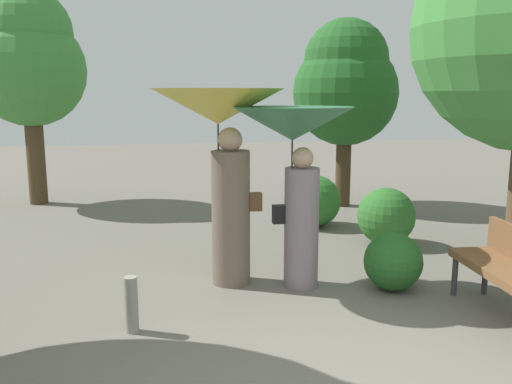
{
  "coord_description": "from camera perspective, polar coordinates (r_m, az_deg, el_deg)",
  "views": [
    {
      "loc": [
        -1.12,
        -3.28,
        2.11
      ],
      "look_at": [
        0.0,
        3.03,
        0.94
      ],
      "focal_mm": 37.98,
      "sensor_mm": 36.0,
      "label": 1
    }
  ],
  "objects": [
    {
      "name": "bush_path_left",
      "position": [
        6.08,
        14.24,
        -7.12
      ],
      "size": [
        0.63,
        0.63,
        0.63
      ],
      "primitive_type": "sphere",
      "color": "#235B23",
      "rests_on": "ground"
    },
    {
      "name": "bush_path_right",
      "position": [
        7.83,
        13.55,
        -2.5
      ],
      "size": [
        0.81,
        0.81,
        0.81
      ],
      "primitive_type": "sphere",
      "color": "#2D6B28",
      "rests_on": "ground"
    },
    {
      "name": "bush_behind_bench",
      "position": [
        8.69,
        6.19,
        -0.94
      ],
      "size": [
        0.83,
        0.83,
        0.83
      ],
      "primitive_type": "sphere",
      "color": "#2D6B28",
      "rests_on": "ground"
    },
    {
      "name": "tree_near_left",
      "position": [
        11.16,
        -22.81,
        12.74
      ],
      "size": [
        2.08,
        2.08,
        4.03
      ],
      "color": "#4C3823",
      "rests_on": "ground"
    },
    {
      "name": "person_right",
      "position": [
        5.78,
        4.1,
        4.47
      ],
      "size": [
        1.3,
        1.3,
        1.97
      ],
      "rotation": [
        0.0,
        0.0,
        1.48
      ],
      "color": "gray",
      "rests_on": "ground"
    },
    {
      "name": "path_marker_post",
      "position": [
        5.04,
        -13.0,
        -11.47
      ],
      "size": [
        0.12,
        0.12,
        0.51
      ],
      "primitive_type": "cylinder",
      "color": "gray",
      "rests_on": "ground"
    },
    {
      "name": "tree_mid_right",
      "position": [
        10.24,
        9.42,
        11.23
      ],
      "size": [
        1.93,
        1.93,
        3.45
      ],
      "color": "#42301E",
      "rests_on": "ground"
    },
    {
      "name": "person_left",
      "position": [
        5.87,
        -3.64,
        5.78
      ],
      "size": [
        1.41,
        1.41,
        2.16
      ],
      "rotation": [
        0.0,
        0.0,
        1.48
      ],
      "color": "#6B5B4C",
      "rests_on": "ground"
    }
  ]
}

